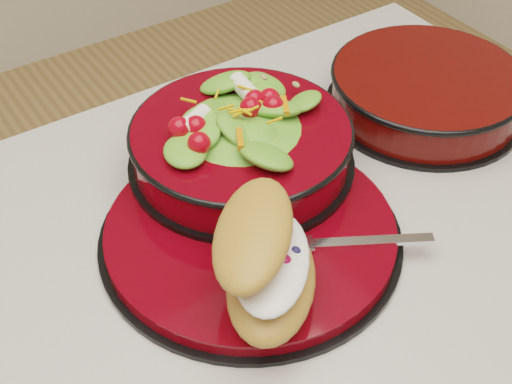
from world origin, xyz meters
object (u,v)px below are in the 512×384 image
salad_bowl (241,137)px  dinner_plate (252,232)px  fork (348,242)px  croissant (268,260)px  extra_bowl (426,90)px

salad_bowl → dinner_plate: bearing=-116.7°
dinner_plate → salad_bowl: salad_bowl is taller
salad_bowl → fork: 0.16m
croissant → fork: croissant is taller
croissant → extra_bowl: (0.34, 0.15, -0.03)m
salad_bowl → extra_bowl: salad_bowl is taller
croissant → fork: size_ratio=1.21×
extra_bowl → fork: bearing=-149.0°
fork → extra_bowl: 0.28m
salad_bowl → fork: (0.02, -0.16, -0.04)m
dinner_plate → croissant: croissant is taller
extra_bowl → croissant: bearing=-156.3°
dinner_plate → croissant: size_ratio=1.77×
dinner_plate → salad_bowl: 0.11m
salad_bowl → croissant: 0.18m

